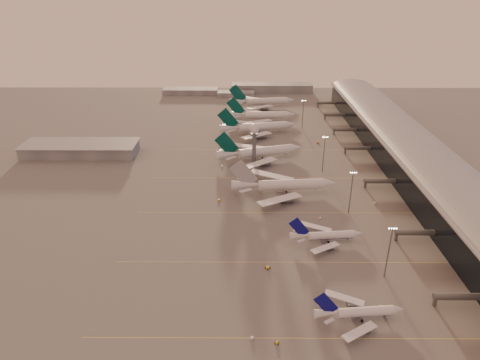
{
  "coord_description": "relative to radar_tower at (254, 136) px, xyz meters",
  "views": [
    {
      "loc": [
        -3.17,
        -148.27,
        115.72
      ],
      "look_at": [
        -4.27,
        76.63,
        9.47
      ],
      "focal_mm": 32.0,
      "sensor_mm": 36.0,
      "label": 1
    }
  ],
  "objects": [
    {
      "name": "mast_d",
      "position": [
        43.0,
        80.0,
        -7.21
      ],
      "size": [
        3.6,
        0.56,
        25.0
      ],
      "color": "#54565B",
      "rests_on": "ground"
    },
    {
      "name": "gsv_truck_a",
      "position": [
        -4.03,
        -155.39,
        -19.86
      ],
      "size": [
        5.61,
        3.55,
        2.13
      ],
      "color": "white",
      "rests_on": "ground"
    },
    {
      "name": "gsv_tug_hangar",
      "position": [
        50.63,
        43.81,
        -20.38
      ],
      "size": [
        4.46,
        3.67,
        1.1
      ],
      "color": "yellow",
      "rests_on": "ground"
    },
    {
      "name": "mast_c",
      "position": [
        45.0,
        -10.0,
        -7.21
      ],
      "size": [
        3.6,
        0.56,
        25.0
      ],
      "color": "#54565B",
      "rests_on": "ground"
    },
    {
      "name": "radar_tower",
      "position": [
        0.0,
        0.0,
        0.0
      ],
      "size": [
        6.4,
        6.4,
        31.1
      ],
      "color": "#54565B",
      "rests_on": "ground"
    },
    {
      "name": "ground",
      "position": [
        -5.0,
        -120.0,
        -20.95
      ],
      "size": [
        700.0,
        700.0,
        0.0
      ],
      "primitive_type": "plane",
      "color": "#5D5A5B",
      "rests_on": "ground"
    },
    {
      "name": "hangar",
      "position": [
        -125.0,
        20.0,
        -16.63
      ],
      "size": [
        82.0,
        27.0,
        8.5
      ],
      "color": "slate",
      "rests_on": "ground"
    },
    {
      "name": "gsv_truck_d",
      "position": [
        -21.63,
        -2.02,
        -19.98
      ],
      "size": [
        2.7,
        4.94,
        1.89
      ],
      "color": "white",
      "rests_on": "ground"
    },
    {
      "name": "gsv_truck_b",
      "position": [
        33.86,
        -71.81,
        -19.92
      ],
      "size": [
        5.29,
        3.35,
        2.01
      ],
      "color": "white",
      "rests_on": "ground"
    },
    {
      "name": "greentail_d",
      "position": [
        11.89,
        147.06,
        -16.78
      ],
      "size": [
        64.67,
        51.88,
        23.58
      ],
      "color": "silver",
      "rests_on": "ground"
    },
    {
      "name": "gsv_tug_near",
      "position": [
        4.2,
        -157.53,
        -20.49
      ],
      "size": [
        2.66,
        3.53,
        0.9
      ],
      "color": "yellow",
      "rests_on": "ground"
    },
    {
      "name": "gsv_catering_b",
      "position": [
        67.34,
        -54.72,
        -19.0
      ],
      "size": [
        5.14,
        3.33,
        3.89
      ],
      "color": "white",
      "rests_on": "ground"
    },
    {
      "name": "gsv_tug_mid",
      "position": [
        3.26,
        -114.87,
        -20.37
      ],
      "size": [
        4.41,
        4.54,
        1.13
      ],
      "color": "yellow",
      "rests_on": "ground"
    },
    {
      "name": "widebody_white",
      "position": [
        16.94,
        -41.21,
        -17.09
      ],
      "size": [
        63.27,
        50.52,
        22.25
      ],
      "color": "silver",
      "rests_on": "ground"
    },
    {
      "name": "narrowbody_mid",
      "position": [
        32.57,
        -93.22,
        -18.06
      ],
      "size": [
        36.58,
        29.1,
        14.29
      ],
      "color": "silver",
      "rests_on": "ground"
    },
    {
      "name": "taxiway_markings",
      "position": [
        25.0,
        -64.0,
        -20.94
      ],
      "size": [
        180.0,
        185.25,
        0.02
      ],
      "color": "#E1CD4F",
      "rests_on": "ground"
    },
    {
      "name": "greentail_c",
      "position": [
        9.46,
        101.07,
        -17.01
      ],
      "size": [
        61.43,
        49.49,
        22.3
      ],
      "color": "silver",
      "rests_on": "ground"
    },
    {
      "name": "distant_horizon",
      "position": [
        -2.38,
        205.14,
        -17.06
      ],
      "size": [
        165.0,
        37.5,
        9.0
      ],
      "color": "slate",
      "rests_on": "ground"
    },
    {
      "name": "greentail_a",
      "position": [
        4.55,
        11.29,
        -16.87
      ],
      "size": [
        61.74,
        49.14,
        23.08
      ],
      "color": "silver",
      "rests_on": "ground"
    },
    {
      "name": "mast_a",
      "position": [
        53.0,
        -120.0,
        -7.21
      ],
      "size": [
        3.6,
        0.56,
        25.0
      ],
      "color": "#54565B",
      "rests_on": "ground"
    },
    {
      "name": "terminal",
      "position": [
        102.88,
        -9.91,
        -10.43
      ],
      "size": [
        57.0,
        362.0,
        23.04
      ],
      "color": "black",
      "rests_on": "ground"
    },
    {
      "name": "gsv_tug_far",
      "position": [
        14.61,
        -17.83,
        -20.36
      ],
      "size": [
        4.54,
        4.44,
        1.13
      ],
      "color": "white",
      "rests_on": "ground"
    },
    {
      "name": "narrowbody_near",
      "position": [
        35.54,
        -145.41,
        -18.18
      ],
      "size": [
        34.95,
        27.8,
        13.66
      ],
      "color": "silver",
      "rests_on": "ground"
    },
    {
      "name": "mast_b",
      "position": [
        50.0,
        -65.0,
        -7.21
      ],
      "size": [
        3.6,
        0.56,
        25.0
      ],
      "color": "#54565B",
      "rests_on": "ground"
    },
    {
      "name": "gsv_catering_a",
      "position": [
        45.77,
        -139.64,
        -18.63
      ],
      "size": [
        6.16,
        4.13,
        4.65
      ],
      "color": "white",
      "rests_on": "ground"
    },
    {
      "name": "gsv_truck_c",
      "position": [
        -21.04,
        -51.5,
        -19.77
      ],
      "size": [
        5.99,
        4.72,
        2.32
      ],
      "color": "yellow",
      "rests_on": "ground"
    },
    {
      "name": "greentail_b",
      "position": [
        4.6,
        66.4,
        -16.78
      ],
      "size": [
        63.93,
        51.05,
        23.6
      ],
      "color": "silver",
      "rests_on": "ground"
    }
  ]
}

